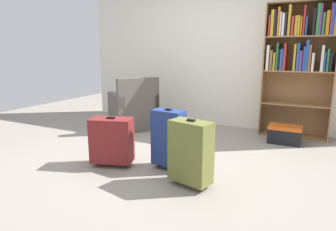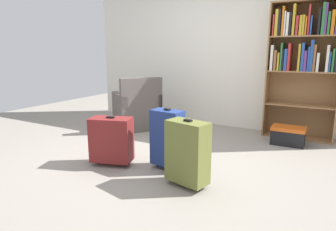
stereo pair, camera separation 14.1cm
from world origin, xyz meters
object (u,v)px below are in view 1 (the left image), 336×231
at_px(armchair, 134,111).
at_px(mug, 157,131).
at_px(suitcase_navy_blue, 168,138).
at_px(suitcase_olive, 191,152).
at_px(bookshelf, 299,56).
at_px(storage_box, 285,134).
at_px(suitcase_dark_red, 112,140).

distance_m(armchair, mug, 0.62).
xyz_separation_m(suitcase_navy_blue, suitcase_olive, (0.40, -0.30, -0.01)).
height_order(bookshelf, storage_box, bookshelf).
bearing_deg(suitcase_dark_red, suitcase_navy_blue, 18.14).
height_order(bookshelf, suitcase_navy_blue, bookshelf).
bearing_deg(suitcase_navy_blue, suitcase_dark_red, -161.86).
xyz_separation_m(bookshelf, mug, (-1.97, -0.87, -1.20)).
xyz_separation_m(mug, suitcase_olive, (1.21, -1.51, 0.31)).
bearing_deg(suitcase_navy_blue, suitcase_olive, -37.30).
height_order(armchair, suitcase_navy_blue, armchair).
bearing_deg(bookshelf, suitcase_olive, -107.64).
bearing_deg(armchair, suitcase_dark_red, -65.22).
distance_m(suitcase_dark_red, suitcase_navy_blue, 0.67).
xyz_separation_m(mug, suitcase_dark_red, (0.18, -1.42, 0.26)).
relative_size(mug, suitcase_dark_red, 0.20).
bearing_deg(suitcase_olive, suitcase_dark_red, 174.83).
height_order(mug, suitcase_dark_red, suitcase_dark_red).
height_order(storage_box, suitcase_navy_blue, suitcase_navy_blue).
height_order(mug, suitcase_olive, suitcase_olive).
xyz_separation_m(bookshelf, armchair, (-2.51, -0.73, -0.93)).
distance_m(mug, suitcase_dark_red, 1.46).
bearing_deg(suitcase_dark_red, storage_box, 46.87).
relative_size(armchair, storage_box, 2.13).
distance_m(armchair, suitcase_olive, 2.40).
bearing_deg(storage_box, mug, -167.62).
bearing_deg(mug, bookshelf, 23.84).
bearing_deg(suitcase_olive, bookshelf, 72.36).
relative_size(suitcase_dark_red, suitcase_navy_blue, 0.83).
distance_m(mug, storage_box, 1.95).
relative_size(armchair, mug, 8.19).
height_order(suitcase_navy_blue, suitcase_olive, suitcase_navy_blue).
height_order(bookshelf, armchair, bookshelf).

